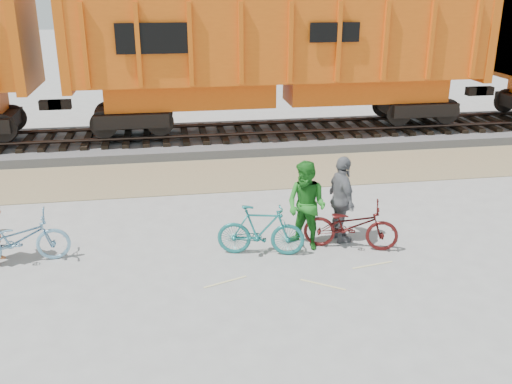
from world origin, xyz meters
TOP-DOWN VIEW (x-y plane):
  - ground at (0.00, 0.00)m, footprint 120.00×120.00m
  - gravel_strip at (0.00, 5.50)m, footprint 120.00×3.00m
  - ballast_bed at (0.00, 9.00)m, footprint 120.00×4.00m
  - track at (0.00, 9.00)m, footprint 120.00×2.60m
  - hopper_car_center at (2.03, 9.00)m, footprint 14.00×3.13m
  - bicycle_blue at (-5.00, 0.66)m, footprint 2.06×0.94m
  - bicycle_teal at (-0.14, 0.25)m, footprint 1.88×0.91m
  - bicycle_maroon at (1.79, 0.24)m, footprint 2.10×1.29m
  - person_man at (0.86, 0.45)m, footprint 1.16×1.16m
  - person_woman at (1.69, 0.64)m, footprint 0.58×1.17m

SIDE VIEW (x-z plane):
  - ground at x=0.00m, z-range 0.00..0.00m
  - gravel_strip at x=0.00m, z-range 0.00..0.02m
  - ballast_bed at x=0.00m, z-range 0.00..0.30m
  - track at x=0.00m, z-range 0.35..0.59m
  - bicycle_maroon at x=1.79m, z-range 0.00..1.04m
  - bicycle_blue at x=-5.00m, z-range 0.00..1.05m
  - bicycle_teal at x=-0.14m, z-range 0.00..1.09m
  - person_man at x=0.86m, z-range 0.00..1.90m
  - person_woman at x=1.69m, z-range 0.00..1.92m
  - hopper_car_center at x=2.03m, z-range 0.68..5.33m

